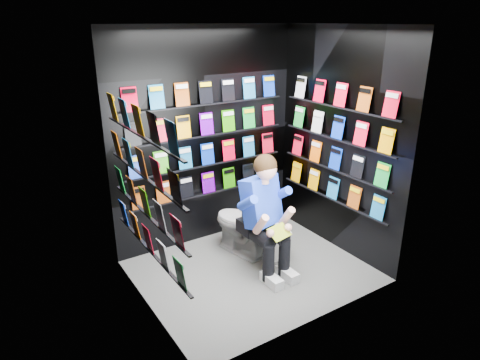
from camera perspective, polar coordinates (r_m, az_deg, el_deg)
floor at (r=4.90m, az=1.60°, el=-12.01°), size 2.40×2.40×0.00m
ceiling at (r=4.13m, az=1.98°, el=20.04°), size 2.40×2.40×0.00m
wall_back at (r=5.16m, az=-4.57°, el=5.49°), size 2.40×0.04×2.60m
wall_front at (r=3.61m, az=10.80°, el=-1.57°), size 2.40×0.04×2.60m
wall_left at (r=3.82m, az=-13.22°, el=-0.49°), size 0.04×2.00×2.60m
wall_right at (r=5.09m, az=13.01°, el=4.81°), size 0.04×2.00×2.60m
comics_back at (r=5.13m, az=-4.41°, el=5.47°), size 2.10×0.06×1.37m
comics_left at (r=3.83m, az=-12.81°, el=-0.33°), size 0.06×1.70×1.37m
comics_right at (r=5.07m, az=12.78°, el=4.82°), size 0.06×1.70×1.37m
toilet at (r=5.09m, az=0.13°, el=-5.89°), size 0.56×0.82×0.73m
longbox at (r=5.18m, az=4.43°, el=-8.08°), size 0.30×0.45×0.31m
longbox_lid at (r=5.10m, az=4.48°, el=-6.38°), size 0.32×0.48×0.03m
reader at (r=4.63m, az=2.70°, el=-2.96°), size 0.70×0.90×1.48m
held_comic at (r=4.47m, az=5.27°, el=-6.93°), size 0.27×0.19×0.10m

